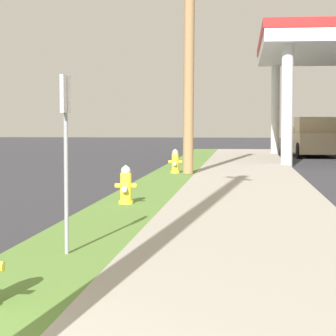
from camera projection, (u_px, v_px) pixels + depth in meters
name	position (u px, v px, depth m)	size (l,w,h in m)	color
fire_hydrant_second	(126.00, 187.00, 13.93)	(0.42, 0.38, 0.74)	yellow
fire_hydrant_third	(175.00, 163.00, 22.52)	(0.42, 0.37, 0.74)	yellow
utility_pole_midground	(189.00, 24.00, 21.92)	(0.53, 1.37, 8.96)	#937047
street_sign_post	(66.00, 127.00, 8.53)	(0.05, 0.36, 2.12)	gray
truck_tan_on_apron	(312.00, 138.00, 36.03)	(2.44, 5.52, 1.97)	tan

